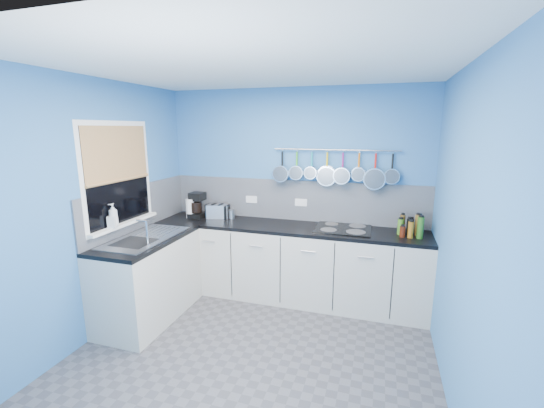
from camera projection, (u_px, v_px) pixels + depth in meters
The scene contains 45 objects.
floor at pixel (253, 355), 3.24m from camera, with size 3.20×3.00×0.02m, color #47474C.
ceiling at pixel (249, 64), 2.71m from camera, with size 3.20×3.00×0.02m, color white.
wall_back at pixel (294, 192), 4.39m from camera, with size 3.20×0.02×2.50m, color teal.
wall_front at pixel (133, 307), 1.57m from camera, with size 3.20×0.02×2.50m, color teal.
wall_left at pixel (96, 210), 3.44m from camera, with size 0.02×3.00×2.50m, color teal.
wall_right at pixel (464, 240), 2.51m from camera, with size 0.02×3.00×2.50m, color teal.
backsplash_back at pixel (293, 200), 4.39m from camera, with size 3.20×0.02×0.50m, color gray.
backsplash_left at pixel (139, 207), 4.02m from camera, with size 0.02×1.80×0.50m, color gray.
cabinet_run_back at pixel (287, 263), 4.27m from camera, with size 3.20×0.60×0.86m, color beige.
worktop_back at pixel (287, 227), 4.18m from camera, with size 3.20×0.60×0.04m, color black.
cabinet_run_left at pixel (149, 280), 3.81m from camera, with size 0.60×1.20×0.86m, color beige.
worktop_left at pixel (146, 240), 3.71m from camera, with size 0.60×1.20×0.04m, color black.
window_frame at pixel (118, 175), 3.65m from camera, with size 0.01×1.00×1.10m, color white.
window_glass at pixel (119, 175), 3.65m from camera, with size 0.01×0.90×1.00m, color black.
bamboo_blind at pixel (117, 153), 3.60m from camera, with size 0.01×0.90×0.55m, color tan.
window_sill at pixel (125, 224), 3.75m from camera, with size 0.10×0.98×0.03m, color white.
sink_unit at pixel (146, 237), 3.71m from camera, with size 0.50×0.95×0.01m, color silver.
mixer_tap at pixel (147, 232), 3.46m from camera, with size 0.12×0.08×0.26m, color silver, non-canonical shape.
socket_left at pixel (251, 199), 4.54m from camera, with size 0.15×0.01×0.09m, color white.
socket_right at pixel (301, 202), 4.35m from camera, with size 0.15×0.01×0.09m, color white.
pot_rail at pixel (335, 150), 4.08m from camera, with size 0.02×0.02×1.45m, color silver.
soap_bottle_a at pixel (113, 215), 3.55m from camera, with size 0.09×0.09×0.24m, color white.
soap_bottle_b at pixel (112, 219), 3.54m from camera, with size 0.08×0.08×0.17m, color white.
paper_towel at pixel (190, 209), 4.51m from camera, with size 0.11×0.11×0.24m, color white.
coffee_maker at pixel (197, 205), 4.52m from camera, with size 0.18×0.20×0.32m, color black, non-canonical shape.
toaster at pixel (217, 211), 4.52m from camera, with size 0.27×0.15×0.17m, color silver.
canister at pixel (231, 214), 4.47m from camera, with size 0.08×0.08×0.12m, color silver.
hob at pixel (343, 228), 4.04m from camera, with size 0.62×0.54×0.01m, color black.
pan_0 at pixel (282, 165), 4.29m from camera, with size 0.20×0.12×0.39m, color silver, non-canonical shape.
pan_1 at pixel (297, 165), 4.24m from camera, with size 0.17×0.07×0.36m, color silver, non-canonical shape.
pan_2 at pixel (312, 164), 4.18m from camera, with size 0.15×0.11×0.34m, color silver, non-canonical shape.
pan_3 at pixel (327, 168), 4.14m from camera, with size 0.23×0.06×0.42m, color silver, non-canonical shape.
pan_4 at pixel (343, 167), 4.08m from camera, with size 0.19×0.12×0.38m, color silver, non-canonical shape.
pan_5 at pixel (359, 166), 4.03m from camera, with size 0.16×0.06×0.35m, color silver, non-canonical shape.
pan_6 at pixel (375, 170), 3.98m from camera, with size 0.25×0.08×0.44m, color silver, non-canonical shape.
pan_7 at pixel (392, 168), 3.92m from camera, with size 0.18×0.07×0.37m, color silver, non-canonical shape.
condiment_0 at pixel (417, 224), 3.85m from camera, with size 0.06×0.06×0.20m, color olive.
condiment_1 at pixel (411, 226), 3.85m from camera, with size 0.06×0.06×0.16m, color black.
condiment_2 at pixel (402, 224), 3.88m from camera, with size 0.06×0.06×0.20m, color brown.
condiment_3 at pixel (419, 225), 3.76m from camera, with size 0.07×0.07×0.23m, color brown.
condiment_4 at pixel (409, 227), 3.80m from camera, with size 0.06×0.06×0.18m, color black.
condiment_5 at pixel (400, 227), 3.81m from camera, with size 0.06×0.06×0.17m, color #3F721E.
condiment_6 at pixel (420, 228), 3.67m from camera, with size 0.07×0.07×0.23m, color #265919.
condiment_7 at pixel (411, 230), 3.69m from camera, with size 0.06×0.06×0.17m, color #8C5914.
condiment_8 at pixel (402, 232), 3.73m from camera, with size 0.06×0.06×0.11m, color #4C190C.
Camera 1 is at (1.02, -2.70, 2.03)m, focal length 23.35 mm.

